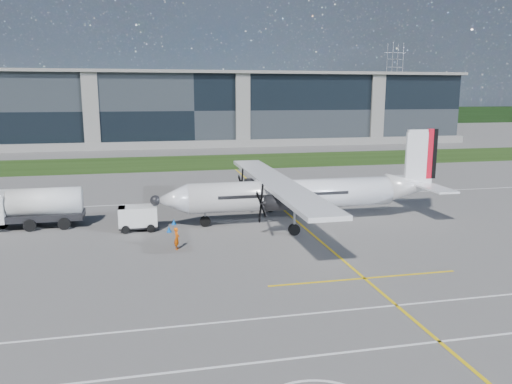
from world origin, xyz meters
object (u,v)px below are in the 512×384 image
(safety_cone_stbdwing, at_px, (250,193))
(safety_cone_nose_stbd, at_px, (174,222))
(pylon_east, at_px, (394,83))
(baggage_tug, at_px, (138,218))
(safety_cone_nose_port, at_px, (169,229))
(ground_crew_person, at_px, (177,237))
(fuel_tanker_truck, at_px, (22,209))
(turboprop_aircraft, at_px, (302,177))
(safety_cone_fwd, at_px, (152,226))

(safety_cone_stbdwing, bearing_deg, safety_cone_nose_stbd, -128.79)
(pylon_east, xyz_separation_m, baggage_tug, (-95.47, -141.95, -14.02))
(safety_cone_nose_port, distance_m, safety_cone_nose_stbd, 2.34)
(safety_cone_nose_stbd, bearing_deg, pylon_east, 56.69)
(ground_crew_person, height_order, safety_cone_nose_stbd, ground_crew_person)
(pylon_east, xyz_separation_m, fuel_tanker_truck, (-104.82, -139.25, -13.35))
(fuel_tanker_truck, bearing_deg, safety_cone_nose_stbd, -7.41)
(turboprop_aircraft, relative_size, safety_cone_nose_port, 52.42)
(fuel_tanker_truck, relative_size, safety_cone_fwd, 17.59)
(ground_crew_person, bearing_deg, pylon_east, -15.92)
(safety_cone_fwd, bearing_deg, baggage_tug, -168.65)
(ground_crew_person, relative_size, safety_cone_nose_port, 3.68)
(fuel_tanker_truck, relative_size, safety_cone_nose_stbd, 17.59)
(baggage_tug, height_order, safety_cone_nose_port, baggage_tug)
(baggage_tug, distance_m, safety_cone_stbdwing, 17.03)
(pylon_east, xyz_separation_m, ground_crew_person, (-92.71, -147.80, -14.08))
(safety_cone_stbdwing, distance_m, safety_cone_nose_stbd, 14.25)
(safety_cone_nose_port, bearing_deg, turboprop_aircraft, 5.41)
(ground_crew_person, bearing_deg, baggage_tug, 41.48)
(fuel_tanker_truck, distance_m, safety_cone_stbdwing, 23.26)
(turboprop_aircraft, bearing_deg, safety_cone_stbdwing, 99.36)
(fuel_tanker_truck, height_order, safety_cone_stbdwing, fuel_tanker_truck)
(turboprop_aircraft, relative_size, safety_cone_nose_stbd, 52.42)
(fuel_tanker_truck, xyz_separation_m, ground_crew_person, (12.11, -8.55, -0.73))
(safety_cone_nose_port, relative_size, safety_cone_fwd, 1.00)
(turboprop_aircraft, bearing_deg, safety_cone_nose_port, -174.59)
(turboprop_aircraft, relative_size, ground_crew_person, 14.25)
(ground_crew_person, distance_m, safety_cone_fwd, 6.33)
(ground_crew_person, relative_size, safety_cone_nose_stbd, 3.68)
(pylon_east, distance_m, safety_cone_nose_stbd, 169.18)
(pylon_east, height_order, safety_cone_fwd, pylon_east)
(safety_cone_stbdwing, relative_size, safety_cone_fwd, 1.00)
(ground_crew_person, distance_m, safety_cone_stbdwing, 20.23)
(baggage_tug, distance_m, safety_cone_fwd, 1.31)
(fuel_tanker_truck, xyz_separation_m, safety_cone_stbdwing, (21.18, 9.51, -1.40))
(ground_crew_person, bearing_deg, safety_cone_nose_port, 20.63)
(safety_cone_nose_port, distance_m, safety_cone_stbdwing, 16.38)
(turboprop_aircraft, relative_size, baggage_tug, 8.04)
(safety_cone_nose_port, distance_m, safety_cone_fwd, 1.93)
(ground_crew_person, height_order, safety_cone_stbdwing, ground_crew_person)
(pylon_east, height_order, safety_cone_nose_stbd, pylon_east)
(ground_crew_person, height_order, safety_cone_nose_port, ground_crew_person)
(safety_cone_nose_port, bearing_deg, baggage_tug, 153.91)
(baggage_tug, bearing_deg, safety_cone_fwd, 11.35)
(baggage_tug, bearing_deg, fuel_tanker_truck, 163.85)
(pylon_east, relative_size, ground_crew_person, 16.31)
(pylon_east, xyz_separation_m, safety_cone_nose_stbd, (-92.56, -140.84, -14.75))
(turboprop_aircraft, xyz_separation_m, safety_cone_stbdwing, (-2.03, 12.31, -3.68))
(safety_cone_stbdwing, bearing_deg, fuel_tanker_truck, -155.81)
(ground_crew_person, bearing_deg, fuel_tanker_truck, 70.94)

